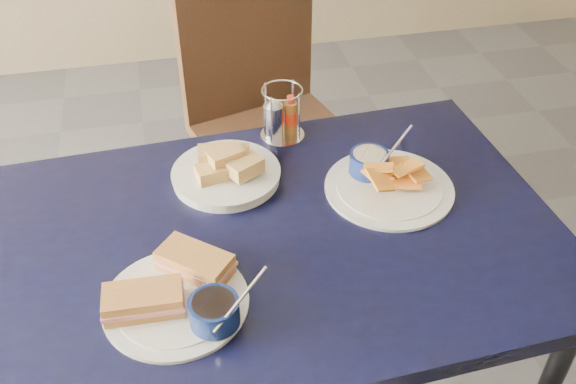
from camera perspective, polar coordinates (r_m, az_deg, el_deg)
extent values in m
cube|color=black|center=(1.35, -0.88, -4.20)|extent=(1.21, 0.84, 0.04)
cylinder|color=black|center=(1.85, -18.74, -8.30)|extent=(0.04, 0.04, 0.71)
cylinder|color=black|center=(1.95, 12.14, -3.73)|extent=(0.04, 0.04, 0.71)
cube|color=#301C10|center=(2.09, -1.12, 4.67)|extent=(0.56, 0.54, 0.04)
cylinder|color=#301C10|center=(2.09, -5.06, -4.19)|extent=(0.04, 0.04, 0.45)
cylinder|color=#301C10|center=(2.15, 4.75, -2.72)|extent=(0.04, 0.04, 0.45)
cylinder|color=#301C10|center=(2.36, -6.33, 1.50)|extent=(0.04, 0.04, 0.45)
cylinder|color=#301C10|center=(2.41, 2.43, 2.68)|extent=(0.04, 0.04, 0.45)
cube|color=#301C10|center=(2.13, -2.31, 13.42)|extent=(0.45, 0.16, 0.48)
cylinder|color=white|center=(1.21, -9.95, -9.62)|extent=(0.27, 0.27, 0.01)
cylinder|color=white|center=(1.21, -9.98, -9.45)|extent=(0.22, 0.22, 0.00)
cube|color=#BD8344|center=(1.18, -12.74, -9.38)|extent=(0.14, 0.08, 0.04)
cube|color=tan|center=(1.19, -12.70, -9.53)|extent=(0.15, 0.08, 0.01)
cube|color=#BD8344|center=(1.23, -8.27, -6.20)|extent=(0.15, 0.14, 0.04)
cube|color=tan|center=(1.24, -8.25, -6.35)|extent=(0.16, 0.15, 0.01)
cylinder|color=#0A153C|center=(1.14, -6.57, -10.51)|extent=(0.09, 0.09, 0.05)
cylinder|color=black|center=(1.13, -6.63, -9.98)|extent=(0.08, 0.08, 0.01)
cylinder|color=silver|center=(1.10, -4.24, -9.48)|extent=(0.11, 0.07, 0.08)
cylinder|color=white|center=(1.45, 8.97, 0.37)|extent=(0.29, 0.29, 0.01)
cylinder|color=white|center=(1.45, 8.99, 0.53)|extent=(0.24, 0.24, 0.00)
cube|color=orange|center=(1.48, 8.74, 1.59)|extent=(0.08, 0.08, 0.02)
cube|color=orange|center=(1.50, 9.87, 2.40)|extent=(0.07, 0.05, 0.02)
cube|color=orange|center=(1.44, 10.49, 0.69)|extent=(0.08, 0.07, 0.03)
cube|color=orange|center=(1.46, 9.56, 1.70)|extent=(0.08, 0.07, 0.02)
cube|color=orange|center=(1.49, 8.01, 2.97)|extent=(0.07, 0.08, 0.02)
cube|color=orange|center=(1.46, 7.81, 2.34)|extent=(0.08, 0.08, 0.01)
cube|color=orange|center=(1.44, 11.29, 1.60)|extent=(0.06, 0.07, 0.02)
cube|color=orange|center=(1.44, 10.49, 1.75)|extent=(0.07, 0.05, 0.03)
cube|color=orange|center=(1.42, 8.06, 1.75)|extent=(0.08, 0.07, 0.01)
cube|color=orange|center=(1.38, 8.15, 0.70)|extent=(0.05, 0.07, 0.03)
cube|color=orange|center=(1.41, 8.01, 1.87)|extent=(0.08, 0.07, 0.02)
cylinder|color=#0A153C|center=(1.47, 7.21, 2.61)|extent=(0.09, 0.09, 0.05)
cylinder|color=beige|center=(1.46, 7.26, 3.11)|extent=(0.08, 0.08, 0.01)
cylinder|color=silver|center=(1.44, 9.29, 3.74)|extent=(0.11, 0.07, 0.08)
cylinder|color=white|center=(1.47, -5.50, 1.43)|extent=(0.24, 0.24, 0.02)
cylinder|color=white|center=(1.46, -5.53, 1.76)|extent=(0.20, 0.20, 0.00)
cube|color=tan|center=(1.43, -6.64, 1.73)|extent=(0.08, 0.06, 0.03)
cube|color=tan|center=(1.47, -4.99, 3.33)|extent=(0.09, 0.07, 0.03)
cube|color=tan|center=(1.42, -3.84, 2.25)|extent=(0.09, 0.08, 0.03)
cube|color=tan|center=(1.46, -6.51, 3.28)|extent=(0.08, 0.06, 0.03)
cube|color=tan|center=(1.44, -5.63, 3.12)|extent=(0.09, 0.07, 0.03)
cylinder|color=silver|center=(1.61, -0.50, 5.09)|extent=(0.11, 0.11, 0.01)
cylinder|color=silver|center=(1.61, 0.42, 7.91)|extent=(0.01, 0.00, 0.13)
cylinder|color=silver|center=(1.59, -1.98, 7.63)|extent=(0.00, 0.00, 0.13)
cylinder|color=silver|center=(1.54, -1.49, 6.34)|extent=(0.00, 0.00, 0.13)
cylinder|color=silver|center=(1.55, 0.98, 6.64)|extent=(0.01, 0.00, 0.13)
torus|color=silver|center=(1.54, -0.53, 9.04)|extent=(0.10, 0.10, 0.00)
cylinder|color=silver|center=(1.58, -1.30, 6.36)|extent=(0.05, 0.05, 0.08)
cone|color=silver|center=(1.55, -1.32, 8.02)|extent=(0.04, 0.04, 0.02)
cylinder|color=brown|center=(1.59, 0.23, 6.64)|extent=(0.03, 0.03, 0.08)
cylinder|color=#A42009|center=(1.59, 0.23, 6.64)|extent=(0.03, 0.03, 0.03)
cylinder|color=#A42009|center=(1.56, 0.23, 8.23)|extent=(0.02, 0.02, 0.02)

